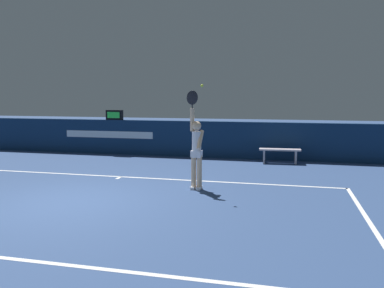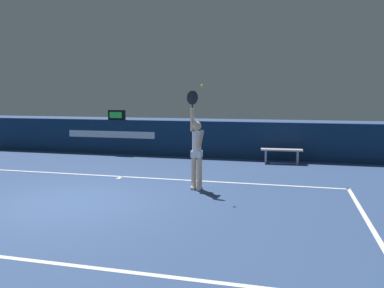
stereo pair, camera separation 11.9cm
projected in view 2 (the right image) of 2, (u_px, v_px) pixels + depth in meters
name	position (u px, v px, depth m)	size (l,w,h in m)	color
ground_plane	(70.00, 202.00, 8.45)	(60.00, 60.00, 0.00)	navy
court_lines	(68.00, 202.00, 8.40)	(12.07, 5.62, 0.00)	white
back_wall	(166.00, 138.00, 14.80)	(15.60, 0.25, 1.33)	#0F284A
speed_display	(117.00, 115.00, 15.18)	(0.65, 0.20, 0.38)	black
tennis_player	(196.00, 149.00, 9.45)	(0.43, 0.38, 2.40)	beige
tennis_ball	(202.00, 86.00, 8.88)	(0.07, 0.07, 0.07)	#CAE134
courtside_bench_near	(282.00, 153.00, 13.13)	(1.38, 0.43, 0.49)	#B7ACB5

